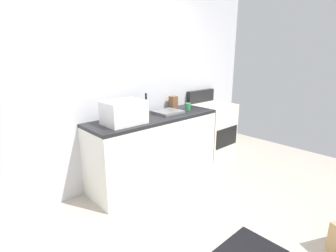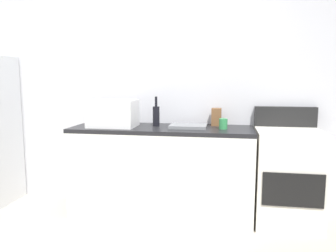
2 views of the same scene
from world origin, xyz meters
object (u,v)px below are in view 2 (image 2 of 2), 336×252
at_px(stove_oven, 287,175).
at_px(knife_block, 216,117).
at_px(wine_bottle, 156,115).
at_px(microwave, 113,113).
at_px(coffee_mug, 223,124).

xyz_separation_m(stove_oven, knife_block, (-0.69, 0.19, 0.52)).
height_order(stove_oven, wine_bottle, wine_bottle).
relative_size(stove_oven, knife_block, 6.11).
xyz_separation_m(microwave, coffee_mug, (1.09, 0.02, -0.09)).
xyz_separation_m(wine_bottle, coffee_mug, (0.68, -0.10, -0.06)).
distance_m(stove_oven, coffee_mug, 0.78).
bearing_deg(microwave, coffee_mug, 1.22).
xyz_separation_m(coffee_mug, knife_block, (-0.07, 0.23, 0.04)).
bearing_deg(knife_block, wine_bottle, -168.04).
height_order(stove_oven, knife_block, stove_oven).
bearing_deg(wine_bottle, knife_block, 11.96).
bearing_deg(knife_block, stove_oven, -15.74).
xyz_separation_m(microwave, knife_block, (1.02, 0.25, -0.05)).
bearing_deg(wine_bottle, coffee_mug, -8.18).
distance_m(microwave, wine_bottle, 0.43).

